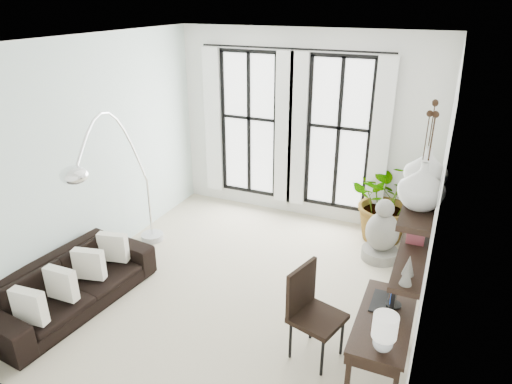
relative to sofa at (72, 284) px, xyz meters
The scene contains 16 objects.
floor 2.19m from the sofa, 33.65° to the left, with size 5.00×5.00×0.00m, color beige.
ceiling 3.60m from the sofa, 33.65° to the left, with size 5.00×5.00×0.00m, color white.
wall_left 1.81m from the sofa, 110.58° to the left, with size 5.00×5.00×0.00m, color silver.
wall_right 4.41m from the sofa, 16.48° to the left, with size 5.00×5.00×0.00m, color white.
wall_back 4.31m from the sofa, 64.05° to the left, with size 4.50×4.50×0.00m, color white.
windows 4.15m from the sofa, 66.20° to the left, with size 3.26×0.13×2.65m.
wall_shelves 4.17m from the sofa, ahead, with size 0.25×1.30×0.60m.
sofa is the anchor object (origin of this frame).
throw_pillows 0.21m from the sofa, ahead, with size 0.40×1.52×0.40m.
plant 4.75m from the sofa, 45.04° to the left, with size 1.26×1.09×1.39m, color #2D7228.
desk 3.78m from the sofa, ahead, with size 0.52×1.24×1.13m.
desk_chair 3.02m from the sofa, ahead, with size 0.62×0.62×1.06m.
arc_lamp 1.78m from the sofa, 83.74° to the left, with size 0.73×2.10×2.35m.
buddha 4.32m from the sofa, 38.57° to the left, with size 0.54×0.54×0.97m.
vase_a 4.37m from the sofa, ahead, with size 0.37×0.37×0.38m, color white.
vase_b 4.40m from the sofa, ahead, with size 0.37×0.37×0.38m, color white.
Camera 1 is at (2.23, -4.67, 3.64)m, focal length 32.00 mm.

